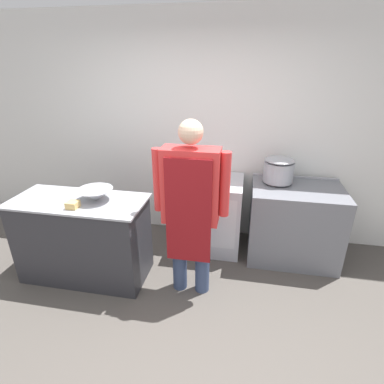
% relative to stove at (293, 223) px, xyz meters
% --- Properties ---
extents(ground_plane, '(14.00, 14.00, 0.00)m').
position_rel_stove_xyz_m(ground_plane, '(-1.18, -1.57, -0.43)').
color(ground_plane, '#4C4742').
extents(wall_back, '(8.00, 0.05, 2.70)m').
position_rel_stove_xyz_m(wall_back, '(-1.18, 0.43, 0.92)').
color(wall_back, white).
rests_on(wall_back, ground_plane).
extents(prep_counter, '(1.34, 0.60, 0.88)m').
position_rel_stove_xyz_m(prep_counter, '(-2.19, -0.76, 0.01)').
color(prep_counter, '#2D2D33').
rests_on(prep_counter, ground_plane).
extents(stove, '(0.99, 0.70, 0.89)m').
position_rel_stove_xyz_m(stove, '(0.00, 0.00, 0.00)').
color(stove, slate).
rests_on(stove, ground_plane).
extents(fridge_unit, '(0.61, 0.65, 0.87)m').
position_rel_stove_xyz_m(fridge_unit, '(-0.91, 0.05, 0.00)').
color(fridge_unit, silver).
rests_on(fridge_unit, ground_plane).
extents(person_cook, '(0.69, 0.24, 1.71)m').
position_rel_stove_xyz_m(person_cook, '(-1.05, -0.79, 0.55)').
color(person_cook, '#38476B').
rests_on(person_cook, ground_plane).
extents(mixing_bowl, '(0.35, 0.35, 0.12)m').
position_rel_stove_xyz_m(mixing_bowl, '(-2.01, -0.73, 0.51)').
color(mixing_bowl, '#9EA0A8').
rests_on(mixing_bowl, prep_counter).
extents(plastic_tub, '(0.10, 0.10, 0.06)m').
position_rel_stove_xyz_m(plastic_tub, '(-2.14, -0.92, 0.48)').
color(plastic_tub, '#D8B266').
rests_on(plastic_tub, prep_counter).
extents(stock_pot, '(0.33, 0.33, 0.28)m').
position_rel_stove_xyz_m(stock_pot, '(-0.22, 0.12, 0.59)').
color(stock_pot, '#9EA0A8').
rests_on(stock_pot, stove).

